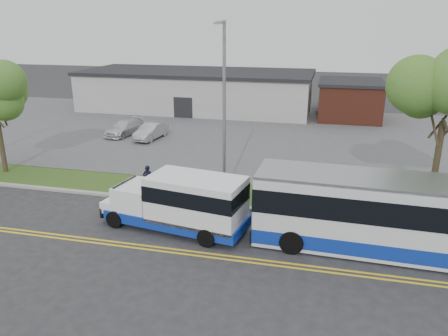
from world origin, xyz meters
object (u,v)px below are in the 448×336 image
(tree_east, at_px, (448,94))
(streetlight_near, at_px, (224,105))
(shuttle_bus, at_px, (183,201))
(transit_bus, at_px, (397,216))
(pedestrian, at_px, (148,179))
(parked_car_a, at_px, (151,131))
(parked_car_b, at_px, (125,128))

(tree_east, relative_size, streetlight_near, 0.88)
(shuttle_bus, height_order, transit_bus, transit_bus)
(transit_bus, height_order, pedestrian, transit_bus)
(parked_car_a, relative_size, parked_car_b, 0.91)
(transit_bus, bearing_deg, streetlight_near, 154.41)
(streetlight_near, height_order, transit_bus, streetlight_near)
(streetlight_near, bearing_deg, pedestrian, -169.07)
(shuttle_bus, distance_m, pedestrian, 5.16)
(streetlight_near, bearing_deg, tree_east, 1.42)
(shuttle_bus, bearing_deg, pedestrian, 141.18)
(shuttle_bus, distance_m, parked_car_b, 19.35)
(tree_east, xyz_separation_m, parked_car_b, (-22.69, 11.11, -5.47))
(streetlight_near, distance_m, pedestrian, 6.13)
(parked_car_a, bearing_deg, streetlight_near, -42.97)
(tree_east, relative_size, parked_car_a, 2.11)
(parked_car_a, bearing_deg, pedestrian, -60.99)
(streetlight_near, bearing_deg, transit_bus, -27.59)
(streetlight_near, xyz_separation_m, shuttle_bus, (-0.85, -4.64, -3.76))
(shuttle_bus, distance_m, transit_bus, 9.52)
(parked_car_b, bearing_deg, pedestrian, -47.89)
(streetlight_near, xyz_separation_m, transit_bus, (8.67, -4.53, -3.54))
(tree_east, height_order, parked_car_b, tree_east)
(transit_bus, relative_size, pedestrian, 7.33)
(parked_car_b, bearing_deg, parked_car_a, -4.63)
(parked_car_a, bearing_deg, parked_car_b, 171.51)
(tree_east, bearing_deg, streetlight_near, -178.58)
(pedestrian, distance_m, parked_car_b, 14.28)
(transit_bus, distance_m, parked_car_a, 23.21)
(streetlight_near, relative_size, parked_car_b, 2.19)
(shuttle_bus, xyz_separation_m, transit_bus, (9.52, 0.11, 0.22))
(transit_bus, xyz_separation_m, pedestrian, (-12.95, 3.70, -0.77))
(streetlight_near, height_order, parked_car_a, streetlight_near)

